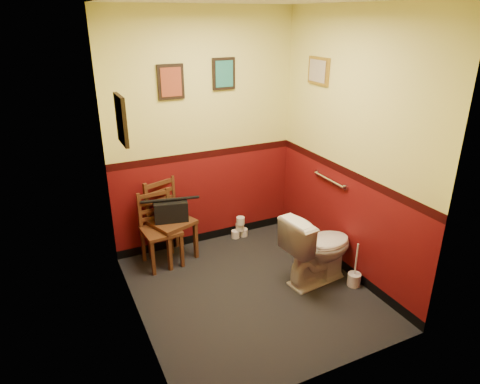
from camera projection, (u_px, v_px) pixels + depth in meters
floor at (251, 292)px, 4.33m from camera, size 2.20×2.40×0.00m
ceiling at (254, 0)px, 3.29m from camera, size 2.20×2.40×0.00m
wall_back at (204, 134)px, 4.81m from camera, size 2.20×0.00×2.70m
wall_front at (335, 219)px, 2.81m from camera, size 2.20×0.00×2.70m
wall_left at (128, 185)px, 3.37m from camera, size 0.00×2.40×2.70m
wall_right at (350, 150)px, 4.25m from camera, size 0.00×2.40×2.70m
grab_bar at (329, 180)px, 4.60m from camera, size 0.05×0.56×0.06m
framed_print_back_a at (171, 82)px, 4.42m from camera, size 0.28×0.04×0.36m
framed_print_back_b at (224, 74)px, 4.64m from camera, size 0.26×0.04×0.34m
framed_print_left at (122, 120)px, 3.27m from camera, size 0.04×0.30×0.38m
framed_print_right at (318, 71)px, 4.47m from camera, size 0.04×0.34×0.28m
toilet at (318, 248)px, 4.38m from camera, size 0.82×0.52×0.76m
toilet_brush at (354, 279)px, 4.41m from camera, size 0.14×0.14×0.49m
chair_left at (160, 229)px, 4.69m from camera, size 0.41×0.41×0.83m
chair_right at (169, 221)px, 4.79m from camera, size 0.55×0.55×0.92m
handbag at (171, 211)px, 4.71m from camera, size 0.39×0.25×0.27m
tp_stack at (240, 229)px, 5.35m from camera, size 0.22×0.13×0.28m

